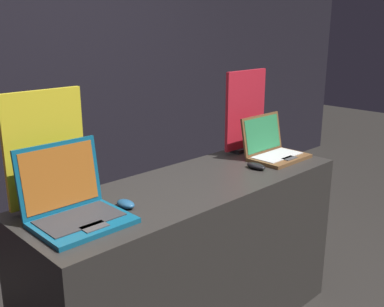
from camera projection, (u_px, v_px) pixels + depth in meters
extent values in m
cube|color=black|center=(33.00, 56.00, 3.14)|extent=(8.00, 0.05, 2.80)
cube|color=#282623|center=(191.00, 262.00, 2.31)|extent=(1.71, 0.58, 0.87)
cube|color=#0F5170|center=(83.00, 223.00, 1.73)|extent=(0.35, 0.28, 0.02)
cube|color=#2D2D30|center=(80.00, 218.00, 1.74)|extent=(0.31, 0.20, 0.00)
cube|color=#3F3F42|center=(94.00, 227.00, 1.67)|extent=(0.10, 0.06, 0.00)
cube|color=#0F5170|center=(59.00, 177.00, 1.80)|extent=(0.35, 0.05, 0.28)
cube|color=#A5591E|center=(60.00, 177.00, 1.80)|extent=(0.32, 0.04, 0.24)
ellipsoid|color=navy|center=(126.00, 204.00, 1.90)|extent=(0.06, 0.10, 0.03)
cube|color=black|center=(51.00, 204.00, 1.91)|extent=(0.19, 0.07, 0.02)
cube|color=gold|center=(45.00, 148.00, 1.84)|extent=(0.35, 0.02, 0.47)
cube|color=brown|center=(280.00, 158.00, 2.58)|extent=(0.34, 0.22, 0.02)
cube|color=#B7B7B7|center=(277.00, 155.00, 2.58)|extent=(0.30, 0.16, 0.00)
cube|color=#3F3F42|center=(289.00, 158.00, 2.53)|extent=(0.10, 0.05, 0.00)
cube|color=brown|center=(262.00, 134.00, 2.63)|extent=(0.34, 0.05, 0.22)
cube|color=#2D7F4C|center=(263.00, 134.00, 2.63)|extent=(0.31, 0.04, 0.19)
ellipsoid|color=black|center=(256.00, 166.00, 2.41)|extent=(0.06, 0.12, 0.03)
cube|color=black|center=(244.00, 149.00, 2.76)|extent=(0.19, 0.07, 0.02)
cube|color=red|center=(245.00, 109.00, 2.69)|extent=(0.34, 0.02, 0.47)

